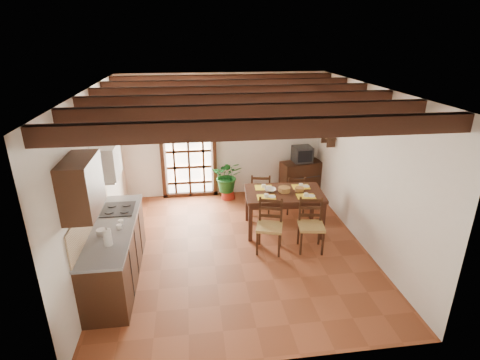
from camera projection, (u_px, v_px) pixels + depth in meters
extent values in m
plane|color=brown|center=(237.00, 248.00, 6.68)|extent=(5.00, 5.00, 0.00)
cube|color=silver|center=(223.00, 136.00, 8.47)|extent=(4.50, 0.02, 2.80)
cube|color=silver|center=(268.00, 260.00, 3.86)|extent=(4.50, 0.02, 2.80)
cube|color=silver|center=(96.00, 182.00, 5.88)|extent=(0.02, 5.00, 2.80)
cube|color=silver|center=(367.00, 169.00, 6.44)|extent=(0.02, 5.00, 2.80)
cube|color=white|center=(237.00, 89.00, 5.65)|extent=(4.50, 5.00, 0.02)
cube|color=black|center=(263.00, 129.00, 3.75)|extent=(4.50, 0.14, 0.20)
cube|color=black|center=(250.00, 112.00, 4.53)|extent=(4.50, 0.14, 0.20)
cube|color=black|center=(241.00, 101.00, 5.30)|extent=(4.50, 0.14, 0.20)
cube|color=black|center=(234.00, 92.00, 6.08)|extent=(4.50, 0.14, 0.20)
cube|color=black|center=(228.00, 85.00, 6.85)|extent=(4.50, 0.14, 0.20)
cube|color=black|center=(224.00, 80.00, 7.63)|extent=(4.50, 0.14, 0.20)
cube|color=white|center=(188.00, 150.00, 8.47)|extent=(1.01, 0.02, 2.11)
cube|color=black|center=(186.00, 100.00, 8.00)|extent=(1.26, 0.10, 0.08)
cube|color=black|center=(162.00, 152.00, 8.35)|extent=(0.08, 0.10, 2.28)
cube|color=black|center=(215.00, 150.00, 8.50)|extent=(0.08, 0.10, 2.28)
cube|color=black|center=(188.00, 151.00, 8.41)|extent=(1.01, 0.03, 2.02)
cube|color=black|center=(116.00, 253.00, 5.72)|extent=(0.60, 2.20, 0.88)
cube|color=slate|center=(112.00, 227.00, 5.55)|extent=(0.64, 2.25, 0.04)
cube|color=tan|center=(90.00, 214.00, 5.43)|extent=(0.02, 2.20, 0.50)
cube|color=black|center=(82.00, 186.00, 4.54)|extent=(0.35, 0.80, 0.70)
cube|color=white|center=(105.00, 161.00, 5.73)|extent=(0.38, 0.60, 0.50)
cube|color=silver|center=(107.00, 178.00, 5.83)|extent=(0.32, 0.55, 0.04)
cube|color=black|center=(118.00, 209.00, 6.05)|extent=(0.50, 0.55, 0.02)
cylinder|color=white|center=(108.00, 238.00, 5.00)|extent=(0.11, 0.11, 0.24)
cylinder|color=silver|center=(101.00, 233.00, 5.29)|extent=(0.14, 0.14, 0.10)
cube|color=#351A11|center=(284.00, 193.00, 7.05)|extent=(1.53, 1.05, 0.05)
cube|color=#351A11|center=(284.00, 197.00, 7.08)|extent=(1.38, 0.95, 0.10)
cube|color=#351A11|center=(313.00, 202.00, 7.61)|extent=(0.08, 0.08, 0.74)
cube|color=#351A11|center=(247.00, 204.00, 7.54)|extent=(0.08, 0.08, 0.74)
cube|color=#351A11|center=(323.00, 221.00, 6.85)|extent=(0.08, 0.08, 0.74)
cube|color=#351A11|center=(250.00, 223.00, 6.79)|extent=(0.08, 0.08, 0.74)
cube|color=#AB8A49|center=(269.00, 227.00, 6.44)|extent=(0.54, 0.52, 0.05)
cube|color=black|center=(271.00, 210.00, 6.52)|extent=(0.43, 0.16, 0.48)
cube|color=black|center=(269.00, 239.00, 6.53)|extent=(0.51, 0.50, 0.47)
cube|color=#AB8A49|center=(311.00, 226.00, 6.48)|extent=(0.49, 0.47, 0.05)
cube|color=black|center=(311.00, 209.00, 6.55)|extent=(0.43, 0.10, 0.47)
cube|color=black|center=(310.00, 238.00, 6.56)|extent=(0.47, 0.45, 0.46)
cube|color=#AB8A49|center=(261.00, 193.00, 7.86)|extent=(0.48, 0.47, 0.05)
cube|color=black|center=(261.00, 186.00, 7.62)|extent=(0.42, 0.12, 0.46)
cube|color=black|center=(260.00, 203.00, 7.94)|extent=(0.46, 0.45, 0.45)
cube|color=#AB8A49|center=(295.00, 194.00, 7.90)|extent=(0.42, 0.40, 0.05)
cube|color=black|center=(297.00, 187.00, 7.68)|extent=(0.39, 0.06, 0.42)
cube|color=black|center=(294.00, 203.00, 7.98)|extent=(0.39, 0.38, 0.42)
cube|color=yellow|center=(268.00, 196.00, 6.78)|extent=(0.33, 0.25, 0.01)
cube|color=yellow|center=(307.00, 194.00, 6.87)|extent=(0.33, 0.25, 0.01)
cube|color=yellow|center=(263.00, 187.00, 7.20)|extent=(0.33, 0.25, 0.01)
cube|color=yellow|center=(300.00, 185.00, 7.29)|extent=(0.33, 0.25, 0.01)
cylinder|color=olive|center=(284.00, 188.00, 7.01)|extent=(0.23, 0.23, 0.09)
imported|color=white|center=(270.00, 190.00, 7.07)|extent=(0.26, 0.26, 0.05)
cube|color=black|center=(301.00, 178.00, 8.81)|extent=(1.00, 0.60, 0.80)
cube|color=black|center=(302.00, 154.00, 8.59)|extent=(0.44, 0.41, 0.36)
cube|color=black|center=(305.00, 157.00, 8.41)|extent=(0.34, 0.04, 0.27)
cube|color=white|center=(289.00, 119.00, 8.51)|extent=(0.25, 0.03, 0.32)
cone|color=maroon|center=(228.00, 194.00, 8.65)|extent=(0.33, 0.33, 0.20)
imported|color=#144C19|center=(228.00, 175.00, 8.48)|extent=(2.03, 1.83, 1.97)
cube|color=black|center=(329.00, 137.00, 7.85)|extent=(0.20, 0.42, 0.03)
cube|color=black|center=(331.00, 143.00, 7.73)|extent=(0.18, 0.03, 0.18)
cube|color=black|center=(325.00, 139.00, 8.04)|extent=(0.18, 0.03, 0.18)
imported|color=#B2BFB2|center=(329.00, 132.00, 7.81)|extent=(0.15, 0.15, 0.15)
sphere|color=yellow|center=(330.00, 122.00, 7.74)|extent=(0.14, 0.14, 0.14)
cylinder|color=#144C19|center=(329.00, 129.00, 7.79)|extent=(0.01, 0.01, 0.28)
cube|color=brown|center=(335.00, 113.00, 7.68)|extent=(0.03, 0.32, 0.32)
cube|color=#C3B292|center=(334.00, 113.00, 7.67)|extent=(0.01, 0.26, 0.26)
cylinder|color=black|center=(287.00, 103.00, 6.53)|extent=(0.01, 0.01, 0.70)
cone|color=#F2EAC3|center=(286.00, 123.00, 6.66)|extent=(0.36, 0.36, 0.14)
sphere|color=#FFD88C|center=(286.00, 128.00, 6.69)|extent=(0.09, 0.09, 0.09)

